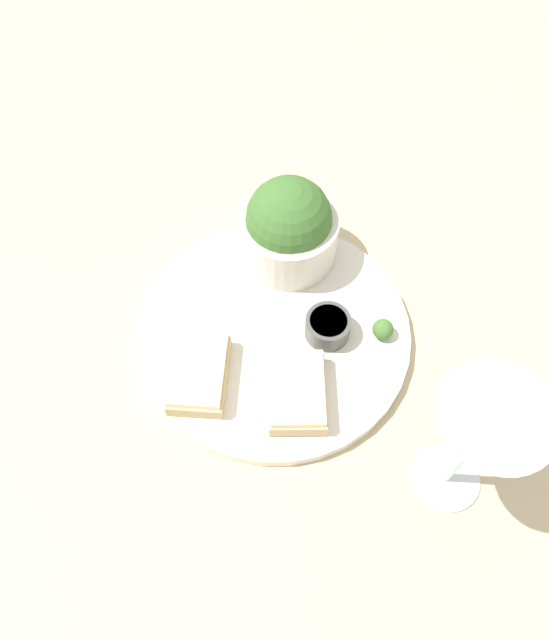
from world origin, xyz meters
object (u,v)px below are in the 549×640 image
(sauce_ramekin, at_px, (328,326))
(cheese_toast_near, at_px, (297,392))
(wine_glass, at_px, (480,436))
(salad_bowl, at_px, (289,227))
(cheese_toast_far, at_px, (199,373))

(sauce_ramekin, xyz_separation_m, cheese_toast_near, (0.08, 0.00, -0.00))
(cheese_toast_near, relative_size, wine_glass, 0.61)
(salad_bowl, height_order, cheese_toast_far, salad_bowl)
(salad_bowl, distance_m, sauce_ramekin, 0.12)
(salad_bowl, height_order, wine_glass, wine_glass)
(cheese_toast_near, distance_m, cheese_toast_far, 0.10)
(salad_bowl, distance_m, cheese_toast_far, 0.18)
(salad_bowl, relative_size, cheese_toast_far, 1.08)
(wine_glass, bearing_deg, cheese_toast_near, -91.36)
(sauce_ramekin, distance_m, wine_glass, 0.20)
(cheese_toast_far, bearing_deg, wine_glass, 95.24)
(cheese_toast_far, relative_size, wine_glass, 0.62)
(wine_glass, bearing_deg, sauce_ramekin, -116.86)
(wine_glass, bearing_deg, salad_bowl, -122.42)
(salad_bowl, bearing_deg, cheese_toast_near, 29.84)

